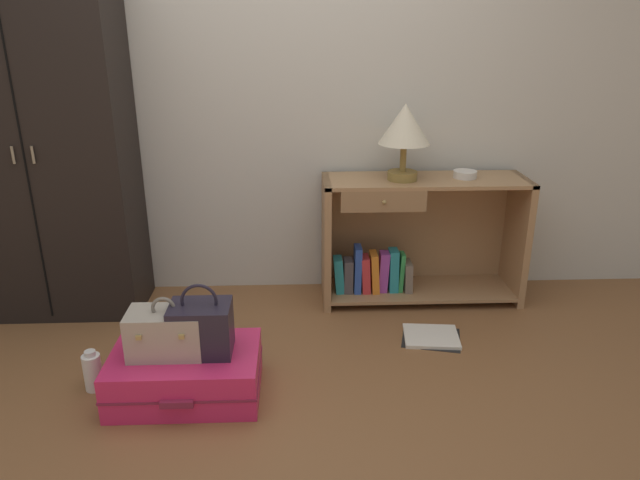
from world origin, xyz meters
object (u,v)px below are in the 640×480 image
open_book_on_floor (431,337)px  bottle (93,371)px  wardrobe (42,146)px  train_case (166,332)px  handbag (201,328)px  suitcase_large (186,373)px  bowl (465,174)px  table_lamp (405,128)px  bookshelf (412,241)px

open_book_on_floor → bottle: bearing=-166.7°
wardrobe → train_case: wardrobe is taller
handbag → open_book_on_floor: 1.28m
suitcase_large → train_case: train_case is taller
suitcase_large → bottle: bearing=172.4°
bowl → bottle: size_ratio=0.67×
bowl → suitcase_large: bearing=-147.0°
wardrobe → train_case: (0.81, -0.94, -0.65)m
bowl → handbag: (-1.41, -0.96, -0.44)m
suitcase_large → bowl: bearing=33.0°
bowl → train_case: size_ratio=0.41×
suitcase_large → bottle: (-0.44, 0.06, -0.02)m
train_case → open_book_on_floor: (1.31, 0.46, -0.31)m
wardrobe → table_lamp: bearing=0.1°
table_lamp → train_case: 1.69m
bookshelf → open_book_on_floor: size_ratio=3.32×
bowl → handbag: size_ratio=0.41×
bookshelf → bowl: (0.29, -0.01, 0.41)m
table_lamp → suitcase_large: 1.74m
bowl → handbag: bearing=-145.7°
train_case → wardrobe: bearing=130.7°
wardrobe → bowl: wardrobe is taller
wardrobe → bowl: (2.37, 0.03, -0.19)m
bowl → bookshelf: bearing=177.5°
suitcase_large → train_case: (-0.07, 0.00, 0.21)m
train_case → open_book_on_floor: train_case is taller
bookshelf → wardrobe: bearing=-178.8°
bottle → open_book_on_floor: size_ratio=0.56×
suitcase_large → bookshelf: bearing=39.1°
handbag → bottle: 0.58m
bottle → suitcase_large: bearing=-7.6°
open_book_on_floor → bookshelf: bearing=92.6°
bookshelf → bowl: bowl is taller
bookshelf → bottle: 1.91m
wardrobe → suitcase_large: size_ratio=2.90×
handbag → bottle: size_ratio=1.66×
bowl → train_case: bearing=-148.3°
bookshelf → suitcase_large: (-1.21, -0.98, -0.26)m
handbag → open_book_on_floor: handbag is taller
suitcase_large → open_book_on_floor: 1.32m
bookshelf → table_lamp: 0.70m
wardrobe → bottle: (0.44, -0.88, -0.88)m
suitcase_large → bottle: size_ratio=3.34×
suitcase_large → bottle: suitcase_large is taller
bookshelf → train_case: bearing=-142.6°
handbag → bottle: (-0.52, 0.05, -0.24)m
table_lamp → bowl: table_lamp is taller
table_lamp → open_book_on_floor: bearing=-77.0°
table_lamp → bottle: 2.04m
bottle → open_book_on_floor: 1.72m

